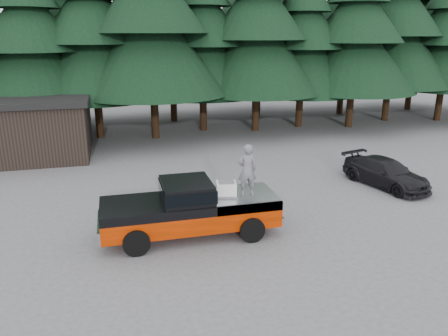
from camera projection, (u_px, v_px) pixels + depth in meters
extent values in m
plane|color=#4E4E51|center=(228.00, 227.00, 15.38)|extent=(120.00, 120.00, 0.00)
cube|color=black|center=(187.00, 190.00, 14.30)|extent=(1.66, 1.90, 0.59)
cube|color=silver|center=(226.00, 189.00, 14.55)|extent=(0.75, 0.66, 0.45)
imported|color=slate|center=(247.00, 170.00, 14.42)|extent=(0.66, 0.45, 1.76)
imported|color=black|center=(386.00, 173.00, 19.37)|extent=(2.73, 4.47, 1.21)
cube|color=black|center=(13.00, 129.00, 23.89)|extent=(8.00, 6.00, 3.00)
cube|color=black|center=(8.00, 99.00, 23.40)|extent=(8.40, 6.40, 0.30)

